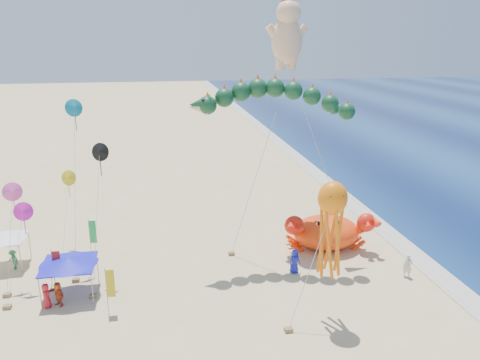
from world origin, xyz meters
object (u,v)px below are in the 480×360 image
(dragon_kite, at_px, (274,104))
(cherub_kite, at_px, (287,32))
(canopy_blue, at_px, (68,261))
(crab_inflatable, at_px, (326,231))
(canopy_white, at_px, (4,236))
(octopus_kite, at_px, (331,222))

(dragon_kite, height_order, cherub_kite, cherub_kite)
(dragon_kite, relative_size, canopy_blue, 3.56)
(dragon_kite, bearing_deg, crab_inflatable, 10.10)
(cherub_kite, distance_m, canopy_blue, 23.74)
(crab_inflatable, distance_m, canopy_blue, 20.19)
(canopy_white, bearing_deg, dragon_kite, -5.88)
(dragon_kite, bearing_deg, octopus_kite, -80.69)
(crab_inflatable, distance_m, canopy_white, 25.33)
(cherub_kite, bearing_deg, octopus_kite, -92.98)
(octopus_kite, bearing_deg, canopy_white, 153.69)
(cherub_kite, relative_size, octopus_kite, 2.24)
(octopus_kite, distance_m, canopy_blue, 17.61)
(cherub_kite, distance_m, octopus_kite, 17.08)
(crab_inflatable, distance_m, cherub_kite, 16.44)
(dragon_kite, bearing_deg, cherub_kite, 64.79)
(canopy_blue, xyz_separation_m, canopy_white, (-5.52, 5.21, -0.00))
(cherub_kite, bearing_deg, canopy_white, -173.96)
(cherub_kite, height_order, octopus_kite, cherub_kite)
(crab_inflatable, height_order, canopy_white, crab_inflatable)
(canopy_white, bearing_deg, octopus_kite, -26.31)
(cherub_kite, distance_m, canopy_white, 27.00)
(dragon_kite, xyz_separation_m, canopy_white, (-20.35, 2.10, -9.79))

